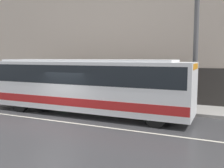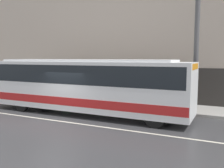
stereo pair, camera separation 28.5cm
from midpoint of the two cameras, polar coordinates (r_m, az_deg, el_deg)
ground_plane at (r=13.56m, az=-13.35°, el=-8.21°), size 60.00×60.00×0.00m
sidewalk at (r=18.05m, az=-2.64°, el=-4.20°), size 60.00×2.91×0.18m
building_facade at (r=19.28m, az=-0.50°, el=11.28°), size 60.00×0.35×10.49m
lane_stripe at (r=13.56m, az=-13.35°, el=-8.20°), size 54.00×0.14×0.01m
transit_bus at (r=14.65m, az=-7.05°, el=0.13°), size 12.43×2.58×3.20m
utility_pole_near at (r=14.97m, az=18.15°, el=11.02°), size 0.28×0.28×9.00m
pedestrian_waiting at (r=19.29m, az=-11.54°, el=-1.06°), size 0.36×0.36×1.67m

